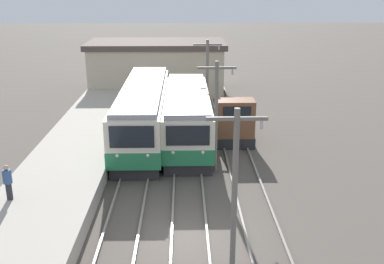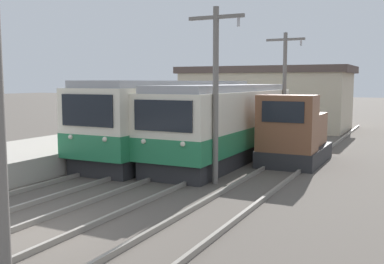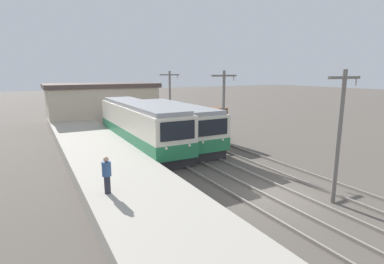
# 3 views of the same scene
# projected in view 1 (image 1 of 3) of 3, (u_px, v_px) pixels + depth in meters

# --- Properties ---
(ground_plane) EXTENTS (200.00, 200.00, 0.00)m
(ground_plane) POSITION_uv_depth(u_px,v_px,m) (185.00, 239.00, 18.07)
(ground_plane) COLOR #564F47
(platform_left) EXTENTS (4.50, 54.00, 0.85)m
(platform_left) POSITION_uv_depth(u_px,v_px,m) (27.00, 231.00, 17.82)
(platform_left) COLOR #ADA599
(platform_left) RESTS_ON ground
(track_left) EXTENTS (1.54, 60.00, 0.14)m
(track_left) POSITION_uv_depth(u_px,v_px,m) (120.00, 238.00, 18.00)
(track_left) COLOR gray
(track_left) RESTS_ON ground
(track_center) EXTENTS (1.54, 60.00, 0.14)m
(track_center) POSITION_uv_depth(u_px,v_px,m) (190.00, 238.00, 18.05)
(track_center) COLOR gray
(track_center) RESTS_ON ground
(track_right) EXTENTS (1.54, 60.00, 0.14)m
(track_right) POSITION_uv_depth(u_px,v_px,m) (264.00, 237.00, 18.11)
(track_right) COLOR gray
(track_right) RESTS_ON ground
(commuter_train_left) EXTENTS (2.84, 13.79, 3.57)m
(commuter_train_left) POSITION_uv_depth(u_px,v_px,m) (144.00, 115.00, 29.05)
(commuter_train_left) COLOR #28282B
(commuter_train_left) RESTS_ON ground
(commuter_train_center) EXTENTS (2.84, 11.43, 3.39)m
(commuter_train_center) POSITION_uv_depth(u_px,v_px,m) (187.00, 119.00, 28.51)
(commuter_train_center) COLOR #28282B
(commuter_train_center) RESTS_ON ground
(shunting_locomotive) EXTENTS (2.40, 4.55, 3.00)m
(shunting_locomotive) POSITION_uv_depth(u_px,v_px,m) (233.00, 122.00, 29.16)
(shunting_locomotive) COLOR #28282B
(shunting_locomotive) RESTS_ON ground
(catenary_mast_near) EXTENTS (2.00, 0.20, 6.03)m
(catenary_mast_near) POSITION_uv_depth(u_px,v_px,m) (235.00, 186.00, 15.11)
(catenary_mast_near) COLOR slate
(catenary_mast_near) RESTS_ON ground
(catenary_mast_mid) EXTENTS (2.00, 0.20, 6.03)m
(catenary_mast_mid) POSITION_uv_depth(u_px,v_px,m) (216.00, 112.00, 23.58)
(catenary_mast_mid) COLOR slate
(catenary_mast_mid) RESTS_ON ground
(catenary_mast_far) EXTENTS (2.00, 0.20, 6.03)m
(catenary_mast_far) POSITION_uv_depth(u_px,v_px,m) (207.00, 78.00, 32.06)
(catenary_mast_far) COLOR slate
(catenary_mast_far) RESTS_ON ground
(person_on_platform) EXTENTS (0.38, 0.38, 1.61)m
(person_on_platform) POSITION_uv_depth(u_px,v_px,m) (8.00, 181.00, 19.26)
(person_on_platform) COLOR #282833
(person_on_platform) RESTS_ON platform_left
(station_building) EXTENTS (12.60, 6.30, 4.65)m
(station_building) POSITION_uv_depth(u_px,v_px,m) (157.00, 66.00, 41.93)
(station_building) COLOR beige
(station_building) RESTS_ON ground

